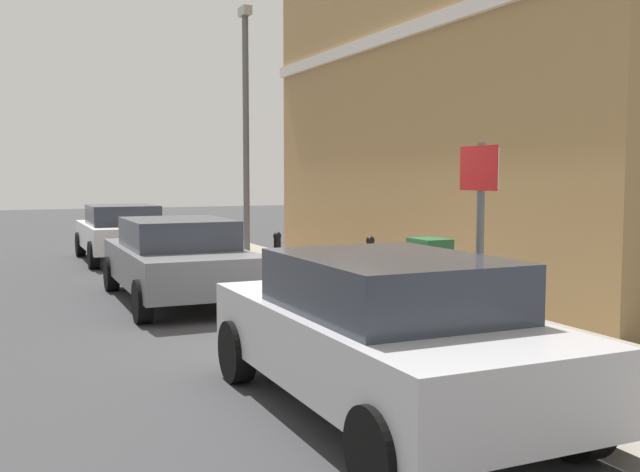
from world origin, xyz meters
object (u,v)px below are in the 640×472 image
at_px(lamppost, 246,123).
at_px(car_grey, 178,258).
at_px(utility_cabinet, 429,285).
at_px(bollard_near_cabinet, 370,267).
at_px(street_sign, 479,223).
at_px(car_white, 122,232).
at_px(car_silver, 383,331).
at_px(bollard_far_kerb, 277,261).

bearing_deg(lamppost, car_grey, -123.59).
bearing_deg(utility_cabinet, bollard_near_cabinet, 86.88).
relative_size(bollard_near_cabinet, street_sign, 0.45).
relative_size(car_grey, bollard_near_cabinet, 4.20).
distance_m(car_white, street_sign, 12.70).
relative_size(car_silver, car_white, 1.05).
distance_m(utility_cabinet, bollard_far_kerb, 3.34).
xyz_separation_m(car_silver, utility_cabinet, (2.15, 2.59, -0.08)).
xyz_separation_m(car_grey, bollard_far_kerb, (1.50, -0.76, -0.03)).
bearing_deg(car_silver, bollard_far_kerb, -12.00).
relative_size(car_white, street_sign, 1.72).
relative_size(car_silver, utility_cabinet, 3.59).
xyz_separation_m(bollard_near_cabinet, street_sign, (-0.95, -4.05, 0.96)).
relative_size(car_white, utility_cabinet, 3.43).
bearing_deg(bollard_far_kerb, street_sign, -89.32).
bearing_deg(car_grey, car_silver, -176.86).
bearing_deg(car_silver, street_sign, -73.63).
distance_m(car_silver, car_grey, 6.58).
height_order(street_sign, lamppost, lamppost).
xyz_separation_m(car_white, bollard_far_kerb, (1.39, -7.16, -0.03)).
bearing_deg(car_grey, lamppost, -32.73).
bearing_deg(car_silver, lamppost, -12.12).
relative_size(street_sign, lamppost, 0.40).
distance_m(car_silver, utility_cabinet, 3.37).
bearing_deg(lamppost, street_sign, -95.29).
bearing_deg(bollard_near_cabinet, car_silver, -116.99).
height_order(utility_cabinet, street_sign, street_sign).
distance_m(car_grey, bollard_near_cabinet, 3.31).
bearing_deg(utility_cabinet, lamppost, 89.50).
relative_size(utility_cabinet, bollard_far_kerb, 1.11).
distance_m(car_grey, bollard_far_kerb, 1.68).
bearing_deg(street_sign, utility_cabinet, 68.95).
bearing_deg(bollard_near_cabinet, utility_cabinet, -93.12).
height_order(utility_cabinet, bollard_near_cabinet, utility_cabinet).
height_order(car_silver, bollard_near_cabinet, car_silver).
height_order(car_silver, street_sign, street_sign).
xyz_separation_m(utility_cabinet, lamppost, (0.07, 7.71, 2.62)).
relative_size(utility_cabinet, bollard_near_cabinet, 1.11).
xyz_separation_m(bollard_near_cabinet, lamppost, (-0.03, 5.88, 2.60)).
xyz_separation_m(car_grey, utility_cabinet, (2.42, -3.98, -0.06)).
bearing_deg(car_grey, car_white, -0.16).
relative_size(car_silver, lamppost, 0.72).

